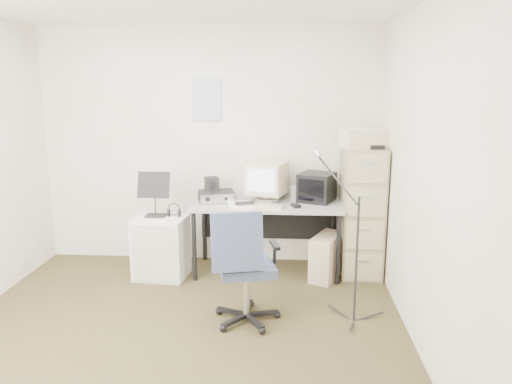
# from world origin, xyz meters

# --- Properties ---
(floor) EXTENTS (3.60, 3.60, 0.01)m
(floor) POSITION_xyz_m (0.00, 0.00, -0.01)
(floor) COLOR #413920
(floor) RESTS_ON ground
(wall_back) EXTENTS (3.60, 0.02, 2.50)m
(wall_back) POSITION_xyz_m (0.00, 1.80, 1.25)
(wall_back) COLOR white
(wall_back) RESTS_ON ground
(wall_front) EXTENTS (3.60, 0.02, 2.50)m
(wall_front) POSITION_xyz_m (0.00, -1.80, 1.25)
(wall_front) COLOR white
(wall_front) RESTS_ON ground
(wall_right) EXTENTS (0.02, 3.60, 2.50)m
(wall_right) POSITION_xyz_m (1.80, 0.00, 1.25)
(wall_right) COLOR white
(wall_right) RESTS_ON ground
(wall_calendar) EXTENTS (0.30, 0.02, 0.44)m
(wall_calendar) POSITION_xyz_m (-0.02, 1.79, 1.75)
(wall_calendar) COLOR white
(wall_calendar) RESTS_ON wall_back
(filing_cabinet) EXTENTS (0.40, 0.60, 1.30)m
(filing_cabinet) POSITION_xyz_m (1.58, 1.48, 0.65)
(filing_cabinet) COLOR #998E63
(filing_cabinet) RESTS_ON floor
(printer) EXTENTS (0.52, 0.42, 0.17)m
(printer) POSITION_xyz_m (1.58, 1.45, 1.39)
(printer) COLOR beige
(printer) RESTS_ON filing_cabinet
(desk) EXTENTS (1.50, 0.70, 0.73)m
(desk) POSITION_xyz_m (0.63, 1.45, 0.36)
(desk) COLOR #949494
(desk) RESTS_ON floor
(crt_monitor) EXTENTS (0.45, 0.46, 0.40)m
(crt_monitor) POSITION_xyz_m (0.62, 1.55, 0.93)
(crt_monitor) COLOR beige
(crt_monitor) RESTS_ON desk
(crt_tv) EXTENTS (0.43, 0.44, 0.29)m
(crt_tv) POSITION_xyz_m (1.13, 1.56, 0.88)
(crt_tv) COLOR black
(crt_tv) RESTS_ON desk
(desk_speaker) EXTENTS (0.10, 0.10, 0.14)m
(desk_speaker) POSITION_xyz_m (0.90, 1.58, 0.80)
(desk_speaker) COLOR beige
(desk_speaker) RESTS_ON desk
(keyboard) EXTENTS (0.46, 0.22, 0.02)m
(keyboard) POSITION_xyz_m (0.57, 1.25, 0.74)
(keyboard) COLOR beige
(keyboard) RESTS_ON desk
(mouse) EXTENTS (0.10, 0.12, 0.03)m
(mouse) POSITION_xyz_m (0.92, 1.28, 0.75)
(mouse) COLOR black
(mouse) RESTS_ON desk
(radio_receiver) EXTENTS (0.41, 0.34, 0.10)m
(radio_receiver) POSITION_xyz_m (0.11, 1.49, 0.78)
(radio_receiver) COLOR black
(radio_receiver) RESTS_ON desk
(radio_speaker) EXTENTS (0.17, 0.16, 0.14)m
(radio_speaker) POSITION_xyz_m (0.05, 1.54, 0.90)
(radio_speaker) COLOR black
(radio_speaker) RESTS_ON radio_receiver
(papers) EXTENTS (0.29, 0.36, 0.02)m
(papers) POSITION_xyz_m (0.38, 1.30, 0.74)
(papers) COLOR white
(papers) RESTS_ON desk
(pc_tower) EXTENTS (0.39, 0.52, 0.44)m
(pc_tower) POSITION_xyz_m (1.24, 1.30, 0.22)
(pc_tower) COLOR beige
(pc_tower) RESTS_ON floor
(office_chair) EXTENTS (0.68, 0.68, 0.97)m
(office_chair) POSITION_xyz_m (0.51, 0.32, 0.48)
(office_chair) COLOR #344458
(office_chair) RESTS_ON floor
(side_cart) EXTENTS (0.54, 0.45, 0.62)m
(side_cart) POSITION_xyz_m (-0.42, 1.22, 0.31)
(side_cart) COLOR silver
(side_cart) RESTS_ON floor
(music_stand) EXTENTS (0.35, 0.26, 0.46)m
(music_stand) POSITION_xyz_m (-0.47, 1.27, 0.85)
(music_stand) COLOR black
(music_stand) RESTS_ON side_cart
(headphones) EXTENTS (0.17, 0.17, 0.02)m
(headphones) POSITION_xyz_m (-0.29, 1.28, 0.66)
(headphones) COLOR black
(headphones) RESTS_ON side_cart
(mic_stand) EXTENTS (0.03, 0.03, 1.37)m
(mic_stand) POSITION_xyz_m (1.40, 0.38, 0.69)
(mic_stand) COLOR black
(mic_stand) RESTS_ON floor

